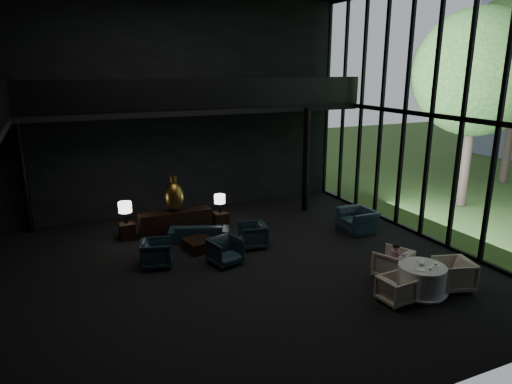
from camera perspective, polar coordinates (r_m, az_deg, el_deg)
name	(u,v)px	position (r m, az deg, el deg)	size (l,w,h in m)	color
floor	(226,272)	(12.80, -3.81, -9.92)	(14.00, 12.00, 0.02)	black
wall_back	(167,108)	(17.40, -11.07, 10.29)	(14.00, 0.04, 8.00)	black
wall_front	(373,178)	(6.45, 14.45, 1.73)	(14.00, 0.04, 8.00)	black
curtain_wall	(432,115)	(15.47, 21.12, 8.94)	(0.20, 12.00, 8.00)	black
mezzanine_back	(201,109)	(16.70, -6.87, 10.25)	(12.00, 2.00, 0.25)	black
railing_back	(210,93)	(15.71, -5.82, 12.16)	(12.00, 0.06, 1.00)	black
column_nw	(23,175)	(16.98, -27.10, 1.90)	(0.24, 0.24, 4.00)	black
column_ne	(306,160)	(17.61, 6.25, 3.95)	(0.24, 0.24, 4.00)	black
tree_near	(477,73)	(19.73, 25.90, 13.24)	(4.80, 4.80, 7.65)	#382D23
console	(176,222)	(15.70, -10.00, -3.72)	(2.43, 0.55, 0.77)	black
bronze_urn	(174,196)	(15.48, -10.20, -0.50)	(0.65, 0.65, 1.21)	olive
side_table_left	(127,231)	(15.59, -15.82, -4.70)	(0.48, 0.48, 0.53)	black
table_lamp_left	(125,208)	(15.39, -16.06, -1.94)	(0.42, 0.42, 0.71)	black
side_table_right	(221,220)	(16.14, -4.44, -3.46)	(0.48, 0.48, 0.52)	black
table_lamp_right	(220,200)	(15.97, -4.56, -0.96)	(0.38, 0.38, 0.64)	black
sofa	(199,230)	(14.95, -7.09, -4.70)	(1.84, 0.54, 0.72)	#19242B
lounge_armchair_west	(156,251)	(13.23, -12.36, -7.19)	(0.91, 0.85, 0.93)	#223039
lounge_armchair_east	(253,233)	(14.27, -0.43, -5.19)	(0.87, 0.82, 0.90)	#172D3A
lounge_armchair_south	(225,249)	(13.10, -3.91, -7.11)	(0.89, 0.84, 0.92)	black
window_armchair	(358,215)	(15.94, 12.63, -2.85)	(1.32, 0.86, 1.16)	#283544
coffee_table	(199,245)	(14.21, -7.12, -6.57)	(0.81, 0.81, 0.36)	black
dining_table	(421,282)	(12.21, 19.92, -10.48)	(1.31, 1.31, 0.75)	white
dining_chair_north	(393,261)	(12.78, 16.74, -8.25)	(0.94, 0.88, 0.97)	tan
dining_chair_east	(454,271)	(12.70, 23.47, -9.07)	(0.94, 0.88, 0.97)	tan
dining_chair_west	(396,289)	(11.60, 17.08, -11.56)	(0.66, 0.62, 0.68)	#B7A48D
child	(396,254)	(12.62, 17.06, -7.41)	(0.26, 0.26, 0.55)	#D4A5C2
plate_a	(420,269)	(11.80, 19.79, -9.10)	(0.23, 0.23, 0.01)	white
plate_b	(420,261)	(12.27, 19.86, -8.15)	(0.21, 0.21, 0.01)	white
saucer	(436,266)	(12.14, 21.54, -8.58)	(0.16, 0.16, 0.01)	white
coffee_cup	(436,264)	(12.18, 21.55, -8.32)	(0.08, 0.08, 0.06)	white
cereal_bowl	(422,264)	(12.05, 19.99, -8.46)	(0.14, 0.14, 0.07)	white
cream_pot	(430,269)	(11.85, 20.96, -8.97)	(0.06, 0.06, 0.07)	#99999E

